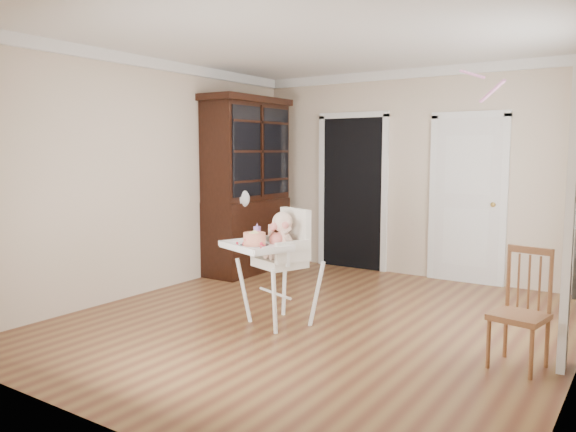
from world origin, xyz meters
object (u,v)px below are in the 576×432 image
Objects in this scene: cake at (254,239)px; sippy_cup at (257,233)px; china_cabinet at (247,185)px; dining_chair at (521,312)px; high_chair at (279,252)px.

sippy_cup is (-0.15, 0.25, 0.01)m from cake.
china_cabinet is 4.24m from dining_chair.
dining_chair is at bearing -22.46° from china_cabinet.
cake is 0.11× the size of china_cabinet.
cake is at bearing -58.24° from sippy_cup.
china_cabinet is at bearing 155.52° from high_chair.
dining_chair is (3.85, -1.59, -0.76)m from china_cabinet.
sippy_cup is at bearing -49.71° from china_cabinet.
high_chair reaches higher than dining_chair.
high_chair is 4.23× the size of cake.
china_cabinet is (-1.72, 1.72, 0.49)m from high_chair.
cake is 0.29m from sippy_cup.
cake is 1.52× the size of sippy_cup.
sippy_cup is 0.19× the size of dining_chair.
sippy_cup reaches higher than dining_chair.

